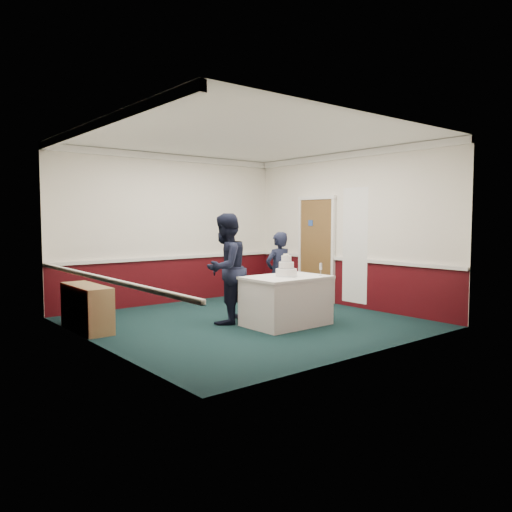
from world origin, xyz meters
TOP-DOWN VIEW (x-y plane):
  - ground at (0.00, 0.00)m, footprint 5.00×5.00m
  - room_shell at (0.08, 0.61)m, footprint 5.00×5.00m
  - sideboard at (-2.28, 1.07)m, footprint 0.41×1.20m
  - cake_table at (0.35, -0.57)m, footprint 1.32×0.92m
  - wedding_cake at (0.35, -0.57)m, footprint 0.35×0.35m
  - cake_knife at (0.32, -0.77)m, footprint 0.09×0.21m
  - champagne_flute at (0.85, -0.85)m, footprint 0.05×0.05m
  - person_man at (-0.31, 0.16)m, footprint 1.06×0.94m
  - person_woman at (0.83, 0.14)m, footprint 0.56×0.39m

SIDE VIEW (x-z plane):
  - ground at x=0.00m, z-range 0.00..0.00m
  - sideboard at x=-2.28m, z-range 0.00..0.70m
  - cake_table at x=0.35m, z-range 0.01..0.80m
  - person_woman at x=0.83m, z-range 0.00..1.48m
  - cake_knife at x=0.32m, z-range 0.79..0.79m
  - person_man at x=-0.31m, z-range 0.00..1.80m
  - wedding_cake at x=0.35m, z-range 0.72..1.08m
  - champagne_flute at x=0.85m, z-range 0.83..1.03m
  - room_shell at x=0.08m, z-range 0.47..3.47m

